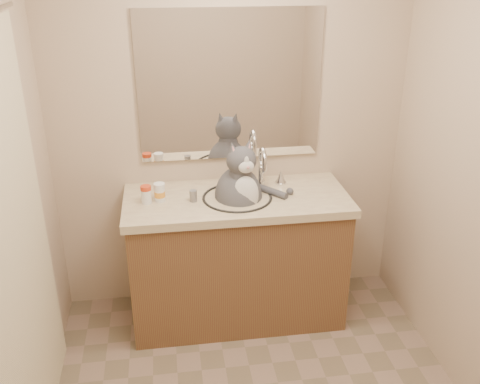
{
  "coord_description": "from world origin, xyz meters",
  "views": [
    {
      "loc": [
        -0.4,
        -1.9,
        2.19
      ],
      "look_at": [
        -0.03,
        0.65,
        1.02
      ],
      "focal_mm": 40.0,
      "sensor_mm": 36.0,
      "label": 1
    }
  ],
  "objects_px": {
    "pill_bottle_orange": "(160,193)",
    "grey_canister": "(193,196)",
    "cat": "(240,193)",
    "pill_bottle_redcap": "(146,194)"
  },
  "relations": [
    {
      "from": "cat",
      "to": "pill_bottle_orange",
      "type": "bearing_deg",
      "value": 163.21
    },
    {
      "from": "pill_bottle_orange",
      "to": "grey_canister",
      "type": "distance_m",
      "value": 0.2
    },
    {
      "from": "pill_bottle_redcap",
      "to": "grey_canister",
      "type": "xyz_separation_m",
      "value": [
        0.27,
        -0.02,
        -0.02
      ]
    },
    {
      "from": "grey_canister",
      "to": "cat",
      "type": "bearing_deg",
      "value": 4.49
    },
    {
      "from": "cat",
      "to": "grey_canister",
      "type": "xyz_separation_m",
      "value": [
        -0.28,
        -0.02,
        0.01
      ]
    },
    {
      "from": "cat",
      "to": "grey_canister",
      "type": "bearing_deg",
      "value": 169.46
    },
    {
      "from": "cat",
      "to": "grey_canister",
      "type": "distance_m",
      "value": 0.28
    },
    {
      "from": "cat",
      "to": "pill_bottle_orange",
      "type": "distance_m",
      "value": 0.47
    },
    {
      "from": "cat",
      "to": "pill_bottle_redcap",
      "type": "relative_size",
      "value": 5.33
    },
    {
      "from": "pill_bottle_orange",
      "to": "grey_canister",
      "type": "bearing_deg",
      "value": -10.62
    }
  ]
}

